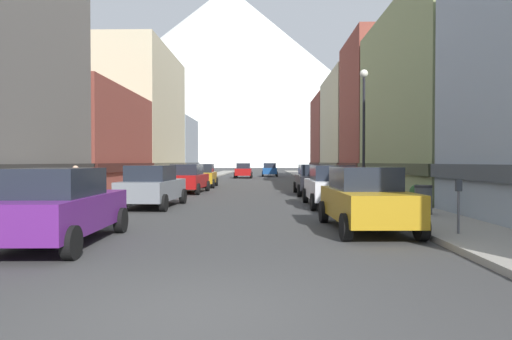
{
  "coord_description": "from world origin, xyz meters",
  "views": [
    {
      "loc": [
        0.97,
        -5.47,
        1.92
      ],
      "look_at": [
        0.1,
        37.17,
        1.14
      ],
      "focal_mm": 30.79,
      "sensor_mm": 36.0,
      "label": 1
    }
  ],
  "objects_px": {
    "car_left_3": "(203,175)",
    "potted_plant_1": "(417,195)",
    "car_right_2": "(313,179)",
    "car_driving_0": "(270,170)",
    "pedestrian_1": "(96,187)",
    "parking_meter_near": "(459,199)",
    "trash_bin_right": "(423,200)",
    "car_right_0": "(365,198)",
    "car_left_0": "(59,206)",
    "car_right_1": "(331,186)",
    "streetlamp_right": "(364,115)",
    "car_left_2": "(188,178)",
    "car_left_1": "(152,186)",
    "pedestrian_0": "(76,189)",
    "car_driving_1": "(244,170)"
  },
  "relations": [
    {
      "from": "car_left_3",
      "to": "potted_plant_1",
      "type": "distance_m",
      "value": 19.25
    },
    {
      "from": "car_right_2",
      "to": "car_driving_0",
      "type": "relative_size",
      "value": 1.0
    },
    {
      "from": "car_left_3",
      "to": "pedestrian_1",
      "type": "relative_size",
      "value": 2.93
    },
    {
      "from": "parking_meter_near",
      "to": "trash_bin_right",
      "type": "relative_size",
      "value": 1.36
    },
    {
      "from": "pedestrian_1",
      "to": "car_right_2",
      "type": "bearing_deg",
      "value": 35.82
    },
    {
      "from": "car_driving_0",
      "to": "trash_bin_right",
      "type": "bearing_deg",
      "value": -83.77
    },
    {
      "from": "car_right_0",
      "to": "car_driving_0",
      "type": "relative_size",
      "value": 1.01
    },
    {
      "from": "car_left_0",
      "to": "car_driving_0",
      "type": "distance_m",
      "value": 48.77
    },
    {
      "from": "car_right_1",
      "to": "streetlamp_right",
      "type": "bearing_deg",
      "value": 21.24
    },
    {
      "from": "car_right_0",
      "to": "parking_meter_near",
      "type": "distance_m",
      "value": 2.45
    },
    {
      "from": "car_left_0",
      "to": "car_left_2",
      "type": "xyz_separation_m",
      "value": [
        -0.0,
        17.04,
        0.0
      ]
    },
    {
      "from": "car_left_1",
      "to": "car_right_0",
      "type": "bearing_deg",
      "value": -38.74
    },
    {
      "from": "car_left_0",
      "to": "car_right_0",
      "type": "relative_size",
      "value": 1.0
    },
    {
      "from": "car_left_0",
      "to": "pedestrian_0",
      "type": "bearing_deg",
      "value": 110.59
    },
    {
      "from": "parking_meter_near",
      "to": "car_right_0",
      "type": "bearing_deg",
      "value": 142.89
    },
    {
      "from": "car_left_1",
      "to": "car_right_1",
      "type": "height_order",
      "value": "same"
    },
    {
      "from": "car_left_1",
      "to": "car_driving_1",
      "type": "bearing_deg",
      "value": 86.31
    },
    {
      "from": "car_right_0",
      "to": "trash_bin_right",
      "type": "relative_size",
      "value": 4.55
    },
    {
      "from": "car_driving_0",
      "to": "potted_plant_1",
      "type": "bearing_deg",
      "value": -82.5
    },
    {
      "from": "car_left_3",
      "to": "parking_meter_near",
      "type": "distance_m",
      "value": 24.46
    },
    {
      "from": "parking_meter_near",
      "to": "pedestrian_0",
      "type": "height_order",
      "value": "pedestrian_0"
    },
    {
      "from": "car_left_2",
      "to": "pedestrian_0",
      "type": "relative_size",
      "value": 2.73
    },
    {
      "from": "car_right_0",
      "to": "pedestrian_0",
      "type": "relative_size",
      "value": 2.72
    },
    {
      "from": "car_left_0",
      "to": "car_right_0",
      "type": "height_order",
      "value": "same"
    },
    {
      "from": "car_right_1",
      "to": "trash_bin_right",
      "type": "height_order",
      "value": "car_right_1"
    },
    {
      "from": "potted_plant_1",
      "to": "pedestrian_1",
      "type": "relative_size",
      "value": 0.58
    },
    {
      "from": "car_right_0",
      "to": "car_driving_1",
      "type": "height_order",
      "value": "same"
    },
    {
      "from": "streetlamp_right",
      "to": "car_driving_1",
      "type": "bearing_deg",
      "value": 101.86
    },
    {
      "from": "car_driving_0",
      "to": "parking_meter_near",
      "type": "bearing_deg",
      "value": -85.02
    },
    {
      "from": "car_right_2",
      "to": "car_driving_1",
      "type": "distance_m",
      "value": 27.34
    },
    {
      "from": "car_left_3",
      "to": "trash_bin_right",
      "type": "xyz_separation_m",
      "value": [
        10.15,
        -18.43,
        -0.26
      ]
    },
    {
      "from": "pedestrian_1",
      "to": "streetlamp_right",
      "type": "xyz_separation_m",
      "value": [
        11.6,
        0.97,
        3.14
      ]
    },
    {
      "from": "car_left_2",
      "to": "pedestrian_0",
      "type": "xyz_separation_m",
      "value": [
        -2.45,
        -10.51,
        0.0
      ]
    },
    {
      "from": "pedestrian_0",
      "to": "car_left_0",
      "type": "bearing_deg",
      "value": -69.41
    },
    {
      "from": "car_driving_0",
      "to": "car_driving_1",
      "type": "relative_size",
      "value": 1.0
    },
    {
      "from": "car_left_3",
      "to": "trash_bin_right",
      "type": "relative_size",
      "value": 4.55
    },
    {
      "from": "car_driving_1",
      "to": "streetlamp_right",
      "type": "xyz_separation_m",
      "value": [
        6.95,
        -33.09,
        3.09
      ]
    },
    {
      "from": "car_left_1",
      "to": "car_left_3",
      "type": "bearing_deg",
      "value": 89.98
    },
    {
      "from": "trash_bin_right",
      "to": "potted_plant_1",
      "type": "height_order",
      "value": "trash_bin_right"
    },
    {
      "from": "parking_meter_near",
      "to": "car_right_1",
      "type": "bearing_deg",
      "value": 103.64
    },
    {
      "from": "pedestrian_1",
      "to": "car_right_0",
      "type": "bearing_deg",
      "value": -31.65
    },
    {
      "from": "car_driving_0",
      "to": "car_right_2",
      "type": "bearing_deg",
      "value": -86.15
    },
    {
      "from": "car_left_0",
      "to": "potted_plant_1",
      "type": "distance_m",
      "value": 13.12
    },
    {
      "from": "car_left_2",
      "to": "pedestrian_1",
      "type": "distance_m",
      "value": 8.84
    },
    {
      "from": "pedestrian_1",
      "to": "trash_bin_right",
      "type": "bearing_deg",
      "value": -15.9
    },
    {
      "from": "car_left_1",
      "to": "streetlamp_right",
      "type": "xyz_separation_m",
      "value": [
        9.15,
        1.06,
        3.09
      ]
    },
    {
      "from": "car_right_2",
      "to": "car_driving_1",
      "type": "xyz_separation_m",
      "value": [
        -5.4,
        26.8,
        0.0
      ]
    },
    {
      "from": "potted_plant_1",
      "to": "streetlamp_right",
      "type": "relative_size",
      "value": 0.15
    },
    {
      "from": "car_driving_0",
      "to": "streetlamp_right",
      "type": "distance_m",
      "value": 39.26
    },
    {
      "from": "car_left_0",
      "to": "car_driving_1",
      "type": "xyz_separation_m",
      "value": [
        2.2,
        42.6,
        0.0
      ]
    }
  ]
}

